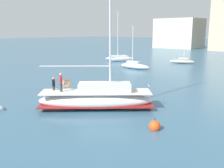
# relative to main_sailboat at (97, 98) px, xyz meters

# --- Properties ---
(ground_plane) EXTENTS (400.00, 400.00, 0.00)m
(ground_plane) POSITION_rel_main_sailboat_xyz_m (-1.41, 1.15, -0.92)
(ground_plane) COLOR #38607A
(main_sailboat) EXTENTS (8.60, 8.37, 14.16)m
(main_sailboat) POSITION_rel_main_sailboat_xyz_m (0.00, 0.00, 0.00)
(main_sailboat) COLOR silver
(main_sailboat) RESTS_ON ground
(moored_sloop_near) EXTENTS (4.94, 3.00, 7.56)m
(moored_sloop_near) POSITION_rel_main_sailboat_xyz_m (-8.93, 32.66, -0.38)
(moored_sloop_near) COLOR #B7B2A8
(moored_sloop_near) RESTS_ON ground
(moored_catamaran) EXTENTS (5.16, 6.39, 10.43)m
(moored_catamaran) POSITION_rel_main_sailboat_xyz_m (-21.32, 27.87, -0.22)
(moored_catamaran) COLOR silver
(moored_catamaran) RESTS_ON ground
(moored_ketch_distant) EXTENTS (5.76, 1.65, 7.25)m
(moored_ketch_distant) POSITION_rel_main_sailboat_xyz_m (-11.63, 20.47, -0.33)
(moored_ketch_distant) COLOR silver
(moored_ketch_distant) RESTS_ON ground
(seagull) EXTENTS (1.02, 0.53, 0.17)m
(seagull) POSITION_rel_main_sailboat_xyz_m (-5.58, -5.69, -0.66)
(seagull) COLOR silver
(seagull) RESTS_ON ground
(mooring_buoy) EXTENTS (0.78, 0.78, 0.99)m
(mooring_buoy) POSITION_rel_main_sailboat_xyz_m (6.21, -0.74, -0.68)
(mooring_buoy) COLOR #EA4C19
(mooring_buoy) RESTS_ON ground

